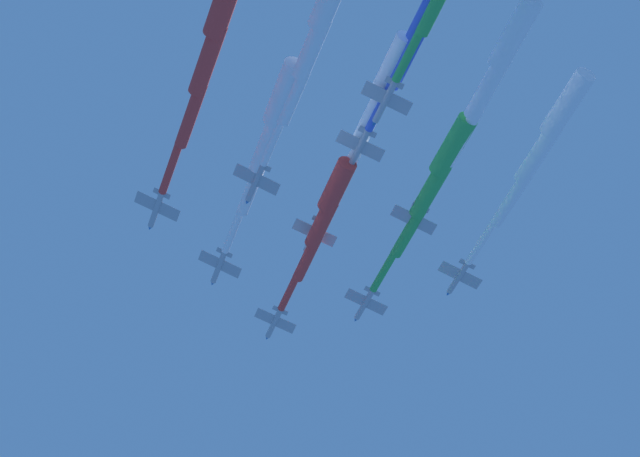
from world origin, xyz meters
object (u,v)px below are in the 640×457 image
Objects in this scene: jet_trail_starboard at (427,11)px; jet_starboard_inner at (429,191)px; jet_port_inner at (266,143)px; jet_starboard_outer at (310,49)px; jet_lead at (320,225)px; jet_port_outer at (537,153)px; jet_port_mid at (372,114)px; jet_starboard_mid at (207,59)px; jet_trail_port at (486,88)px.

jet_starboard_inner is at bearing -173.10° from jet_trail_starboard.
jet_starboard_outer is at bearing 32.57° from jet_port_inner.
jet_starboard_inner is (4.84, 20.58, -0.55)m from jet_lead.
jet_starboard_outer is at bearing -96.98° from jet_trail_starboard.
jet_port_outer is (-12.07, 45.19, 0.63)m from jet_port_inner.
jet_port_inner is 0.98× the size of jet_port_outer.
jet_port_outer reaches higher than jet_port_inner.
jet_port_mid is at bearing -64.24° from jet_port_outer.
jet_port_mid reaches higher than jet_lead.
jet_lead is at bearing -170.90° from jet_starboard_outer.
jet_starboard_mid is 1.15× the size of jet_trail_starboard.
jet_starboard_inner is 1.07× the size of jet_starboard_outer.
jet_trail_port is 1.08× the size of jet_trail_starboard.
jet_port_outer is (3.74, 19.37, 1.30)m from jet_starboard_inner.
jet_port_mid reaches higher than jet_trail_port.
jet_trail_port is (-14.58, 42.71, 0.41)m from jet_starboard_mid.
jet_port_mid reaches higher than jet_port_outer.
jet_trail_port reaches higher than jet_starboard_mid.
jet_port_outer reaches higher than jet_trail_starboard.
jet_port_mid reaches higher than jet_starboard_inner.
jet_lead is at bearing -148.58° from jet_trail_starboard.
jet_starboard_mid is 35.16m from jet_trail_starboard.
jet_port_mid is at bearing -101.42° from jet_trail_port.
jet_port_inner is 1.06× the size of jet_port_mid.
jet_port_outer is 1.03× the size of jet_trail_port.
jet_lead is 25.31m from jet_port_mid.
jet_trail_starboard reaches higher than jet_starboard_inner.
jet_starboard_inner is at bearing -100.92° from jet_port_outer.
jet_port_inner is 21.23m from jet_starboard_outer.
jet_port_outer is at bearing 131.54° from jet_starboard_outer.
jet_port_inner is 20.00m from jet_starboard_mid.
jet_starboard_mid is at bearing -14.29° from jet_port_inner.
jet_starboard_inner is 0.99× the size of jet_trail_port.
jet_starboard_inner is 0.94× the size of jet_starboard_mid.
jet_port_mid is 0.93× the size of jet_port_outer.
jet_trail_port is (-13.10, 26.37, 0.26)m from jet_starboard_outer.
jet_port_inner reaches higher than jet_starboard_outer.
jet_trail_port is (20.57, 11.96, -0.24)m from jet_starboard_inner.
jet_port_mid is (21.49, 13.16, 2.27)m from jet_lead.
jet_trail_starboard reaches higher than jet_port_inner.
jet_port_outer is at bearing 155.02° from jet_trail_starboard.
jet_lead is 21.30m from jet_port_inner.
jet_port_inner is 1.01× the size of jet_trail_port.
jet_port_mid is 29.98m from jet_starboard_mid.
jet_starboard_outer is 29.44m from jet_trail_port.
jet_port_outer is (-12.92, 26.78, -1.52)m from jet_port_mid.
jet_trail_starboard reaches higher than jet_trail_port.
jet_starboard_mid is at bearing -57.92° from jet_port_outer.
jet_trail_starboard is (20.16, 30.17, 0.45)m from jet_port_inner.
jet_starboard_mid is (19.34, -4.93, -1.33)m from jet_port_inner.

